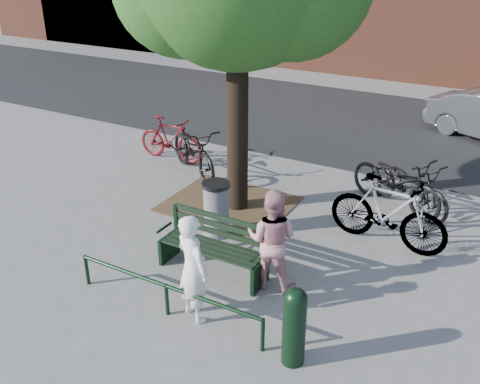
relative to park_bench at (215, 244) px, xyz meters
The scene contains 14 objects.
ground 0.49m from the park_bench, 90.00° to the right, with size 90.00×90.00×0.00m, color gray.
dirt_pit 2.39m from the park_bench, 115.24° to the left, with size 2.40×2.00×0.02m, color brown.
road 8.43m from the park_bench, 90.00° to the left, with size 40.00×7.00×0.01m, color black.
park_bench is the anchor object (origin of this frame).
guard_railing 1.28m from the park_bench, 90.00° to the right, with size 3.06×0.06×0.51m.
person_left 1.23m from the park_bench, 72.56° to the right, with size 0.58×0.38×1.59m, color white.
person_right 1.01m from the park_bench, ahead, with size 0.78×0.61×1.60m, color tan.
bollard 2.30m from the park_bench, 33.38° to the right, with size 0.29×0.29×1.09m.
litter_bin 1.15m from the park_bench, 120.59° to the left, with size 0.49×0.49×1.01m.
bicycle_a 3.93m from the park_bench, 128.64° to the left, with size 0.75×2.15×1.13m, color black.
bicycle_b 4.89m from the park_bench, 134.18° to the left, with size 0.49×1.75×1.05m, color #540C0F.
bicycle_c 4.10m from the park_bench, 62.75° to the left, with size 0.73×2.09×1.10m, color black.
bicycle_d 3.01m from the park_bench, 44.93° to the left, with size 0.58×2.06×1.24m, color gray.
bicycle_e 4.21m from the park_bench, 59.77° to the left, with size 0.69×1.98×1.04m, color black.
Camera 1 is at (3.87, -6.00, 4.79)m, focal length 40.00 mm.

